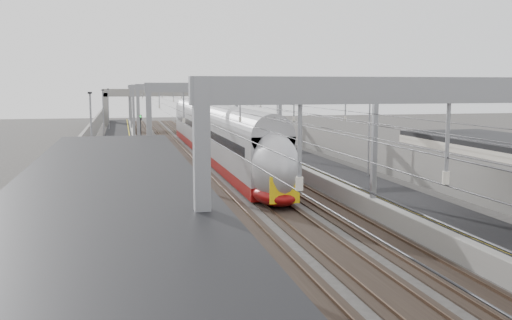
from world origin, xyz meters
TOP-DOWN VIEW (x-y plane):
  - platform_left at (-8.00, 45.00)m, footprint 4.00×120.00m
  - platform_right at (8.00, 45.00)m, footprint 4.00×120.00m
  - tracks at (0.00, 45.00)m, footprint 11.40×140.00m
  - overhead_line at (0.00, 51.62)m, footprint 13.00×140.00m
  - canopy_left at (-8.02, 2.99)m, footprint 4.40×30.00m
  - overbridge at (0.00, 100.00)m, footprint 22.00×2.20m
  - wall_left at (-11.20, 45.00)m, footprint 0.30×120.00m
  - wall_right at (11.20, 45.00)m, footprint 0.30×120.00m
  - train at (1.50, 48.25)m, footprint 2.90×52.78m
  - signal_green at (-5.20, 72.46)m, footprint 0.32×0.32m
  - signal_red_near at (3.20, 64.50)m, footprint 0.32×0.32m
  - signal_red_far at (5.40, 69.62)m, footprint 0.32×0.32m

SIDE VIEW (x-z plane):
  - tracks at x=0.00m, z-range -0.05..0.15m
  - platform_left at x=-8.00m, z-range 0.00..1.00m
  - platform_right at x=8.00m, z-range 0.00..1.00m
  - wall_left at x=-11.20m, z-range 0.00..3.20m
  - wall_right at x=11.20m, z-range 0.00..3.20m
  - train at x=1.50m, z-range -0.05..4.52m
  - signal_green at x=-5.20m, z-range 0.68..4.15m
  - signal_red_near at x=3.20m, z-range 0.68..4.15m
  - signal_red_far at x=5.40m, z-range 0.68..4.15m
  - canopy_left at x=-8.02m, z-range 2.97..7.21m
  - overbridge at x=0.00m, z-range 1.86..8.76m
  - overhead_line at x=0.00m, z-range 2.84..9.44m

